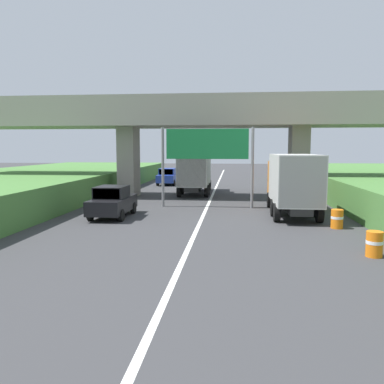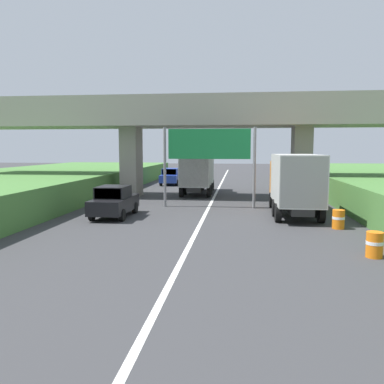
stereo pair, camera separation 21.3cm
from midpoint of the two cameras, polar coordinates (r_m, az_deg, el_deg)
name	(u,v)px [view 1 (the left image)]	position (r m, az deg, el deg)	size (l,w,h in m)	color
lane_centre_stripe	(206,210)	(24.22, 1.73, -2.62)	(0.20, 91.24, 0.01)	white
overpass_bridge	(212,123)	(30.38, 2.69, 9.98)	(40.00, 4.80, 7.60)	gray
overhead_highway_sign	(207,149)	(25.07, 1.96, 6.25)	(5.88, 0.18, 5.10)	slate
truck_orange	(292,181)	(22.94, 14.03, 1.55)	(2.44, 7.30, 3.44)	black
truck_silver	(196,171)	(32.70, 0.33, 3.11)	(2.44, 7.30, 3.44)	black
car_black	(113,202)	(22.12, -11.68, -1.37)	(1.86, 4.10, 1.72)	black
car_blue	(168,177)	(41.07, -3.69, 2.25)	(1.86, 4.10, 1.72)	#233D9E
construction_barrel_2	(374,244)	(15.19, 24.48, -6.84)	(0.57, 0.57, 0.90)	orange
construction_barrel_3	(337,219)	(19.84, 19.93, -3.66)	(0.57, 0.57, 0.90)	orange
construction_barrel_4	(318,204)	(24.64, 17.47, -1.69)	(0.57, 0.57, 0.90)	orange
construction_barrel_5	(301,195)	(29.45, 15.32, -0.35)	(0.57, 0.57, 0.90)	orange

